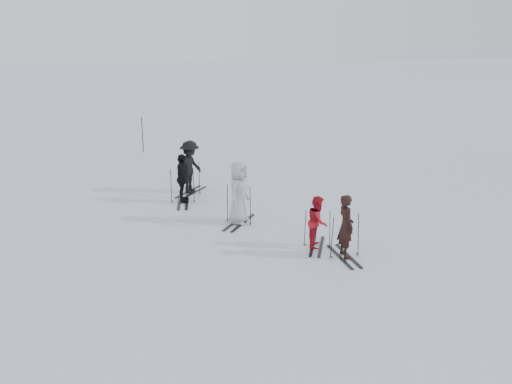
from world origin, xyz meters
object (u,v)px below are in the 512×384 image
at_px(skier_near_dark, 346,227).
at_px(piste_marker, 142,135).
at_px(skier_grey, 239,193).
at_px(skier_red, 318,222).
at_px(skier_uphill_left, 182,179).
at_px(skier_uphill_far, 190,167).

height_order(skier_near_dark, piste_marker, skier_near_dark).
distance_m(skier_near_dark, skier_grey, 4.04).
height_order(skier_near_dark, skier_red, skier_near_dark).
xyz_separation_m(skier_red, skier_grey, (-1.96, 2.33, 0.25)).
bearing_deg(skier_uphill_left, skier_near_dark, -137.78).
height_order(skier_grey, skier_uphill_left, skier_grey).
relative_size(skier_near_dark, skier_uphill_left, 1.03).
relative_size(skier_grey, piste_marker, 1.18).
relative_size(skier_uphill_far, piste_marker, 1.15).
distance_m(skier_red, skier_uphill_left, 5.95).
height_order(skier_red, piste_marker, piste_marker).
xyz_separation_m(skier_red, piste_marker, (-5.12, 12.67, 0.10)).
xyz_separation_m(skier_red, skier_uphill_far, (-3.28, 5.83, 0.22)).
height_order(skier_red, skier_uphill_left, skier_uphill_left).
bearing_deg(skier_near_dark, piste_marker, 17.48).
bearing_deg(skier_near_dark, skier_grey, 33.22).
xyz_separation_m(skier_grey, skier_uphill_far, (-1.32, 3.49, -0.02)).
distance_m(skier_near_dark, piste_marker, 14.64).
height_order(skier_uphill_left, piste_marker, skier_uphill_left).
bearing_deg(piste_marker, skier_red, -67.97).
distance_m(skier_grey, skier_uphill_far, 3.73).
distance_m(skier_red, skier_grey, 3.05).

